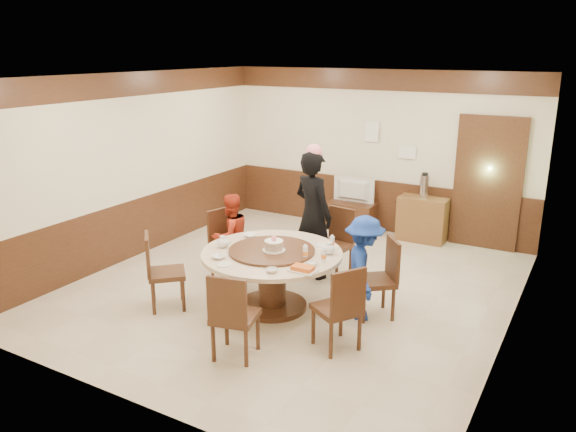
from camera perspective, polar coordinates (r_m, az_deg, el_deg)
The scene contains 30 objects.
room at distance 7.36m, azimuth 0.65°, elevation 0.50°, with size 6.00×6.04×2.84m.
banquet_table at distance 6.94m, azimuth -1.64°, elevation -5.32°, with size 1.73×1.73×0.78m.
chair_0 at distance 6.92m, azimuth 8.95°, elevation -7.63°, with size 0.62×0.62×0.97m.
chair_1 at distance 8.02m, azimuth 4.70°, elevation -4.01°, with size 0.50×0.51×0.97m.
chair_2 at distance 8.00m, azimuth -6.03°, elevation -4.11°, with size 0.56×0.55×0.97m.
chair_3 at distance 7.21m, azimuth -12.33°, elevation -6.81°, with size 0.62×0.62×0.97m.
chair_4 at distance 6.00m, azimuth -5.42°, elevation -11.48°, with size 0.53×0.54×0.97m.
chair_5 at distance 6.16m, azimuth 5.05°, elevation -10.70°, with size 0.61×0.61×0.97m.
person_standing at distance 7.83m, azimuth 2.55°, elevation 0.14°, with size 0.66×0.43×1.81m, color black.
person_red at distance 7.90m, azimuth -5.83°, elevation -2.04°, with size 0.59×0.46×1.21m, color #AE2C17.
person_blue at distance 6.73m, azimuth 7.70°, elevation -5.24°, with size 0.82×0.47×1.27m, color navy.
birthday_cake at distance 6.79m, azimuth -1.44°, elevation -3.00°, with size 0.28×0.28×0.19m.
teapot_left at distance 7.03m, azimuth -6.64°, elevation -2.71°, with size 0.17×0.15×0.13m, color white.
teapot_right at distance 6.78m, azimuth 4.20°, elevation -3.39°, with size 0.17×0.15×0.13m, color white.
bowl_0 at distance 7.39m, azimuth -3.85°, elevation -1.99°, with size 0.16×0.16×0.04m, color white.
bowl_1 at distance 6.24m, azimuth -1.65°, elevation -5.54°, with size 0.13×0.13×0.04m, color white.
bowl_2 at distance 6.68m, azimuth -7.04°, elevation -4.15°, with size 0.16×0.16×0.04m, color white.
bowl_3 at distance 6.44m, azimuth 2.47°, elevation -4.85°, with size 0.13×0.13×0.04m, color white.
saucer_near at distance 6.48m, azimuth -6.55°, elevation -4.92°, with size 0.18×0.18×0.01m, color white.
saucer_far at distance 7.07m, azimuth 3.58°, elevation -2.99°, with size 0.18×0.18×0.01m, color white.
shrimp_platter at distance 6.26m, azimuth 1.51°, elevation -5.40°, with size 0.30×0.20×0.06m.
bottle_0 at distance 6.60m, azimuth 1.77°, elevation -3.73°, with size 0.06×0.06×0.16m, color white.
bottle_1 at distance 6.52m, azimuth 3.65°, elevation -4.03°, with size 0.06×0.06×0.16m, color white.
bottle_2 at distance 6.94m, azimuth 4.50°, elevation -2.75°, with size 0.06×0.06×0.16m, color white.
tv_stand at distance 10.11m, azimuth 6.45°, elevation 0.01°, with size 0.85×0.45×0.50m, color #402314.
television at distance 9.98m, azimuth 6.54°, elevation 2.59°, with size 0.76×0.10×0.44m, color gray.
side_cabinet at distance 9.69m, azimuth 13.49°, elevation -0.31°, with size 0.80×0.40×0.75m, color brown.
thermos at distance 9.55m, azimuth 13.67°, elevation 2.94°, with size 0.15×0.15×0.38m, color silver.
notice_left at distance 9.89m, azimuth 8.48°, elevation 8.47°, with size 0.25×0.00×0.35m, color white.
notice_right at distance 9.72m, azimuth 12.00°, elevation 6.36°, with size 0.30×0.00×0.22m, color white.
Camera 1 is at (3.43, -6.17, 3.13)m, focal length 35.00 mm.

